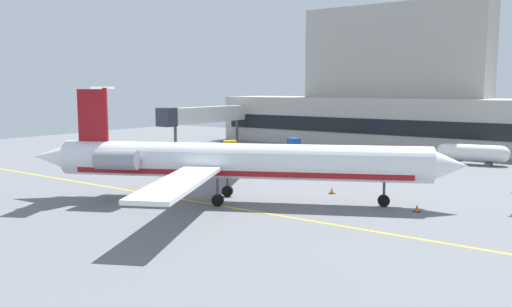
# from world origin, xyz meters

# --- Properties ---
(ground) EXTENTS (120.00, 120.00, 0.11)m
(ground) POSITION_xyz_m (-0.00, 0.00, -0.05)
(ground) COLOR slate
(terminal_building) EXTENTS (67.61, 11.84, 21.21)m
(terminal_building) POSITION_xyz_m (2.98, 46.26, 7.38)
(terminal_building) COLOR #B7B2A8
(terminal_building) RESTS_ON ground
(jet_bridge_west) EXTENTS (2.40, 18.83, 6.06)m
(jet_bridge_west) POSITION_xyz_m (-24.85, 29.86, 4.68)
(jet_bridge_west) COLOR silver
(jet_bridge_west) RESTS_ON ground
(regional_jet) EXTENTS (31.92, 26.05, 9.01)m
(regional_jet) POSITION_xyz_m (3.43, 1.06, 3.20)
(regional_jet) COLOR white
(regional_jet) RESTS_ON ground
(baggage_tug) EXTENTS (2.78, 3.50, 1.97)m
(baggage_tug) POSITION_xyz_m (10.30, 21.71, 0.90)
(baggage_tug) COLOR silver
(baggage_tug) RESTS_ON ground
(pushback_tractor) EXTENTS (3.80, 3.71, 2.16)m
(pushback_tractor) POSITION_xyz_m (-13.49, 22.02, 0.98)
(pushback_tractor) COLOR #E5B20C
(pushback_tractor) RESTS_ON ground
(belt_loader) EXTENTS (3.85, 2.98, 2.33)m
(belt_loader) POSITION_xyz_m (-7.69, 27.88, 1.03)
(belt_loader) COLOR #1E4CB2
(belt_loader) RESTS_ON ground
(fuel_tank) EXTENTS (7.93, 3.15, 2.33)m
(fuel_tank) POSITION_xyz_m (13.89, 33.02, 1.32)
(fuel_tank) COLOR white
(fuel_tank) RESTS_ON ground
(safety_cone_alpha) EXTENTS (0.47, 0.47, 0.55)m
(safety_cone_alpha) POSITION_xyz_m (8.39, 8.31, 0.25)
(safety_cone_alpha) COLOR orange
(safety_cone_alpha) RESTS_ON ground
(safety_cone_bravo) EXTENTS (0.47, 0.47, 0.55)m
(safety_cone_bravo) POSITION_xyz_m (16.41, 6.08, 0.25)
(safety_cone_bravo) COLOR orange
(safety_cone_bravo) RESTS_ON ground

